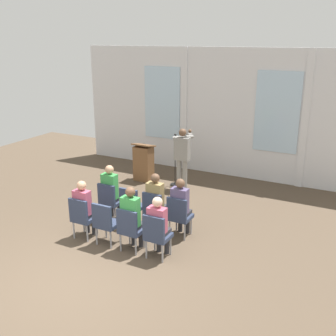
{
  "coord_description": "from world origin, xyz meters",
  "views": [
    {
      "loc": [
        4.3,
        -4.86,
        4.15
      ],
      "look_at": [
        -0.09,
        3.64,
        1.02
      ],
      "focal_mm": 42.98,
      "sensor_mm": 36.0,
      "label": 1
    }
  ],
  "objects": [
    {
      "name": "chair_r1_c0",
      "position": [
        -0.9,
        1.24,
        0.53
      ],
      "size": [
        0.46,
        0.44,
        0.94
      ],
      "color": "#99999E",
      "rests_on": "ground"
    },
    {
      "name": "chair_r1_c2",
      "position": [
        0.3,
        1.24,
        0.53
      ],
      "size": [
        0.46,
        0.44,
        0.94
      ],
      "color": "#99999E",
      "rests_on": "ground"
    },
    {
      "name": "chair_r0_c1",
      "position": [
        -0.3,
        2.24,
        0.53
      ],
      "size": [
        0.46,
        0.44,
        0.94
      ],
      "color": "#99999E",
      "rests_on": "ground"
    },
    {
      "name": "chair_r1_c1",
      "position": [
        -0.3,
        1.24,
        0.53
      ],
      "size": [
        0.46,
        0.44,
        0.94
      ],
      "color": "#99999E",
      "rests_on": "ground"
    },
    {
      "name": "chair_r0_c0",
      "position": [
        -0.9,
        2.24,
        0.53
      ],
      "size": [
        0.46,
        0.44,
        0.94
      ],
      "color": "#99999E",
      "rests_on": "ground"
    },
    {
      "name": "audience_r0_c2",
      "position": [
        0.3,
        2.32,
        0.75
      ],
      "size": [
        0.36,
        0.39,
        1.35
      ],
      "color": "#2D2D33",
      "rests_on": "ground"
    },
    {
      "name": "chair_r0_c2",
      "position": [
        0.3,
        2.24,
        0.53
      ],
      "size": [
        0.46,
        0.44,
        0.94
      ],
      "color": "#99999E",
      "rests_on": "ground"
    },
    {
      "name": "ground_plane",
      "position": [
        0.0,
        0.0,
        0.0
      ],
      "size": [
        17.45,
        17.45,
        0.0
      ],
      "primitive_type": "plane",
      "color": "brown"
    },
    {
      "name": "chair_r0_c3",
      "position": [
        0.9,
        2.24,
        0.53
      ],
      "size": [
        0.46,
        0.44,
        0.94
      ],
      "color": "#99999E",
      "rests_on": "ground"
    },
    {
      "name": "lectern",
      "position": [
        -1.65,
        5.06,
        0.55
      ],
      "size": [
        0.6,
        0.48,
        1.16
      ],
      "color": "brown",
      "rests_on": "ground"
    },
    {
      "name": "mic_stand",
      "position": [
        -0.61,
        5.09,
        0.34
      ],
      "size": [
        0.28,
        0.28,
        1.55
      ],
      "color": "black",
      "rests_on": "ground"
    },
    {
      "name": "audience_r0_c0",
      "position": [
        -0.9,
        2.32,
        0.75
      ],
      "size": [
        0.36,
        0.39,
        1.36
      ],
      "color": "#2D2D33",
      "rests_on": "ground"
    },
    {
      "name": "audience_r1_c2",
      "position": [
        0.3,
        1.31,
        0.76
      ],
      "size": [
        0.36,
        0.39,
        1.38
      ],
      "color": "#2D2D33",
      "rests_on": "ground"
    },
    {
      "name": "speaker",
      "position": [
        -0.3,
        4.92,
        1.03
      ],
      "size": [
        0.51,
        0.69,
        1.76
      ],
      "color": "gray",
      "rests_on": "ground"
    },
    {
      "name": "audience_r0_c3",
      "position": [
        0.9,
        2.32,
        0.74
      ],
      "size": [
        0.36,
        0.39,
        1.33
      ],
      "color": "#2D2D33",
      "rests_on": "ground"
    },
    {
      "name": "rear_partition",
      "position": [
        0.02,
        6.71,
        1.95
      ],
      "size": [
        9.28,
        0.14,
        3.88
      ],
      "color": "silver",
      "rests_on": "ground"
    },
    {
      "name": "chair_r1_c3",
      "position": [
        0.9,
        1.24,
        0.53
      ],
      "size": [
        0.46,
        0.44,
        0.94
      ],
      "color": "#99999E",
      "rests_on": "ground"
    },
    {
      "name": "audience_r1_c0",
      "position": [
        -0.9,
        1.32,
        0.72
      ],
      "size": [
        0.36,
        0.39,
        1.3
      ],
      "color": "#2D2D33",
      "rests_on": "ground"
    },
    {
      "name": "audience_r1_c3",
      "position": [
        0.9,
        1.32,
        0.71
      ],
      "size": [
        0.36,
        0.39,
        1.28
      ],
      "color": "#2D2D33",
      "rests_on": "ground"
    }
  ]
}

